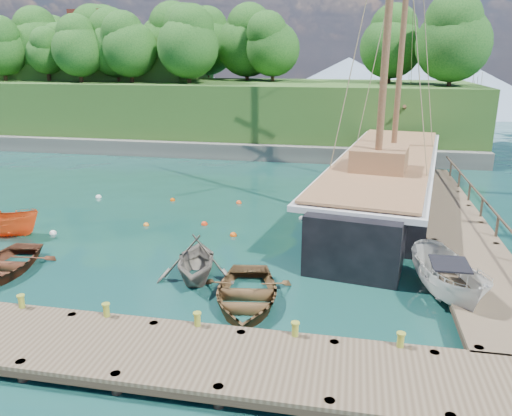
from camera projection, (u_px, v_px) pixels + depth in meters
The scene contains 24 objects.
ground at pixel (189, 270), 20.59m from camera, with size 160.00×160.00×0.00m, color #0F3529.
dock_near at pixel (183, 356), 14.00m from camera, with size 20.00×3.20×1.10m.
dock_east at pixel (453, 224), 24.92m from camera, with size 3.20×24.00×1.10m.
bollard_0 at pixel (25, 324), 16.54m from camera, with size 0.26×0.26×0.45m, color olive.
bollard_1 at pixel (109, 333), 15.99m from camera, with size 0.26×0.26×0.45m, color olive.
bollard_2 at pixel (198, 343), 15.44m from camera, with size 0.26×0.26×0.45m, color olive.
bollard_3 at pixel (295, 353), 14.89m from camera, with size 0.26×0.26×0.45m, color olive.
bollard_4 at pixel (398, 365), 14.35m from camera, with size 0.26×0.26×0.45m, color olive.
rowboat_0 at pixel (2, 273), 20.32m from camera, with size 3.20×4.47×0.93m, color #4F2817.
rowboat_1 at pixel (197, 278), 19.86m from camera, with size 3.12×3.62×1.91m, color #696259.
rowboat_2 at pixel (246, 304), 17.85m from camera, with size 3.36×4.71×0.98m, color #533A20.
motorboat_orange at pixel (4, 236), 24.50m from camera, with size 1.44×3.83×1.48m, color #E2551D.
cabin_boat_white at pixel (446, 300), 18.13m from camera, with size 1.80×4.79×1.85m, color silver.
schooner at pixel (384, 184), 29.41m from camera, with size 8.88×29.30×21.90m.
mooring_buoy_0 at pixel (53, 234), 24.77m from camera, with size 0.35×0.35×0.35m, color white.
mooring_buoy_1 at pixel (146, 226), 25.98m from camera, with size 0.30×0.30×0.30m, color orange.
mooring_buoy_2 at pixel (204, 225), 26.09m from camera, with size 0.34×0.34×0.34m, color red.
mooring_buoy_3 at pixel (302, 219), 27.01m from camera, with size 0.32×0.32×0.32m, color silver.
mooring_buoy_4 at pixel (173, 201), 30.37m from camera, with size 0.30×0.30×0.30m, color #E04D00.
mooring_buoy_5 at pixel (239, 203), 29.83m from camera, with size 0.33×0.33×0.33m, color #EC4A17.
mooring_buoy_6 at pixel (99, 198), 31.02m from camera, with size 0.36×0.36×0.36m, color white.
mooring_buoy_7 at pixel (233, 236), 24.51m from camera, with size 0.34×0.34×0.34m, color #D74E0B.
headland at pixel (164, 85), 50.71m from camera, with size 51.00×19.31×12.90m.
distant_ridge at pixel (344, 80), 84.15m from camera, with size 117.00×40.00×10.00m.
Camera 1 is at (6.34, -18.02, 8.56)m, focal length 35.00 mm.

